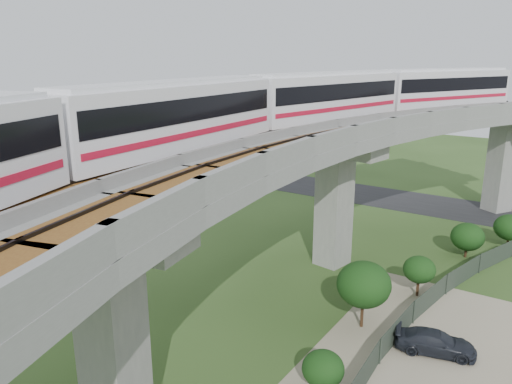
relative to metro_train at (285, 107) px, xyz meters
The scene contains 11 objects.
ground 12.90m from the metro_train, 97.01° to the right, with size 160.00×160.00×0.00m, color #2D461C.
asphalt_road 28.93m from the metro_train, 91.03° to the left, with size 60.00×8.00×0.03m, color #232326.
viaduct 6.05m from the metro_train, 48.55° to the right, with size 19.58×73.98×11.40m.
metro_train is the anchor object (origin of this frame).
fence 15.31m from the metro_train, 22.36° to the right, with size 3.87×38.73×1.50m.
tree_0 23.11m from the metro_train, 57.27° to the left, with size 2.47×2.47×2.83m.
tree_1 19.18m from the metro_train, 57.09° to the left, with size 2.52×2.52×2.76m.
tree_2 13.67m from the metro_train, 32.76° to the left, with size 2.07×2.07×2.77m.
tree_3 11.28m from the metro_train, ahead, with size 3.09×3.09×4.03m.
tree_4 14.87m from the metro_train, 49.09° to the right, with size 1.95×1.95×2.35m.
car_dark 15.48m from the metro_train, ahead, with size 1.68×4.12×1.20m, color black.
Camera 1 is at (15.50, -22.01, 15.33)m, focal length 35.00 mm.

